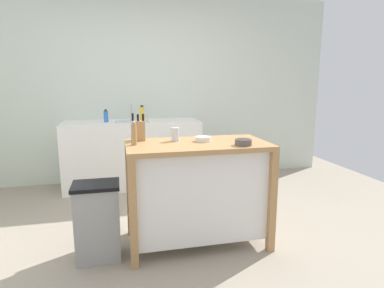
{
  "coord_description": "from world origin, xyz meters",
  "views": [
    {
      "loc": [
        -0.4,
        -2.61,
        1.41
      ],
      "look_at": [
        0.24,
        0.17,
        0.85
      ],
      "focal_mm": 30.11,
      "sensor_mm": 36.0,
      "label": 1
    }
  ],
  "objects_px": {
    "sink_faucet": "(131,112)",
    "bottle_hand_soap": "(142,113)",
    "bottle_spray_cleaner": "(106,116)",
    "drinking_cup": "(175,134)",
    "bowl_ceramic_small": "(203,139)",
    "pepper_grinder": "(134,134)",
    "trash_bin": "(98,221)",
    "bowl_ceramic_wide": "(243,142)",
    "knife_block": "(138,130)",
    "kitchen_island": "(197,188)"
  },
  "relations": [
    {
      "from": "bowl_ceramic_small",
      "to": "drinking_cup",
      "type": "distance_m",
      "value": 0.24
    },
    {
      "from": "drinking_cup",
      "to": "bowl_ceramic_small",
      "type": "bearing_deg",
      "value": -17.76
    },
    {
      "from": "knife_block",
      "to": "pepper_grinder",
      "type": "bearing_deg",
      "value": -103.73
    },
    {
      "from": "pepper_grinder",
      "to": "kitchen_island",
      "type": "bearing_deg",
      "value": -2.08
    },
    {
      "from": "sink_faucet",
      "to": "bottle_hand_soap",
      "type": "height_order",
      "value": "sink_faucet"
    },
    {
      "from": "drinking_cup",
      "to": "bottle_hand_soap",
      "type": "xyz_separation_m",
      "value": [
        -0.15,
        1.66,
        0.02
      ]
    },
    {
      "from": "bottle_spray_cleaner",
      "to": "sink_faucet",
      "type": "bearing_deg",
      "value": 25.84
    },
    {
      "from": "knife_block",
      "to": "trash_bin",
      "type": "distance_m",
      "value": 0.82
    },
    {
      "from": "kitchen_island",
      "to": "sink_faucet",
      "type": "bearing_deg",
      "value": 103.78
    },
    {
      "from": "bowl_ceramic_wide",
      "to": "trash_bin",
      "type": "xyz_separation_m",
      "value": [
        -1.17,
        0.12,
        -0.61
      ]
    },
    {
      "from": "bowl_ceramic_wide",
      "to": "sink_faucet",
      "type": "relative_size",
      "value": 0.62
    },
    {
      "from": "knife_block",
      "to": "bottle_spray_cleaner",
      "type": "xyz_separation_m",
      "value": [
        -0.31,
        1.51,
        -0.03
      ]
    },
    {
      "from": "bowl_ceramic_wide",
      "to": "drinking_cup",
      "type": "height_order",
      "value": "drinking_cup"
    },
    {
      "from": "pepper_grinder",
      "to": "bottle_spray_cleaner",
      "type": "distance_m",
      "value": 1.72
    },
    {
      "from": "bowl_ceramic_small",
      "to": "trash_bin",
      "type": "xyz_separation_m",
      "value": [
        -0.9,
        -0.12,
        -0.61
      ]
    },
    {
      "from": "bowl_ceramic_wide",
      "to": "trash_bin",
      "type": "relative_size",
      "value": 0.22
    },
    {
      "from": "kitchen_island",
      "to": "drinking_cup",
      "type": "xyz_separation_m",
      "value": [
        -0.17,
        0.12,
        0.46
      ]
    },
    {
      "from": "bottle_spray_cleaner",
      "to": "bottle_hand_soap",
      "type": "bearing_deg",
      "value": 7.03
    },
    {
      "from": "sink_faucet",
      "to": "bowl_ceramic_wide",
      "type": "bearing_deg",
      "value": -69.11
    },
    {
      "from": "kitchen_island",
      "to": "bottle_hand_soap",
      "type": "bearing_deg",
      "value": 100.2
    },
    {
      "from": "pepper_grinder",
      "to": "sink_faucet",
      "type": "relative_size",
      "value": 0.89
    },
    {
      "from": "drinking_cup",
      "to": "pepper_grinder",
      "type": "bearing_deg",
      "value": -164.62
    },
    {
      "from": "knife_block",
      "to": "bottle_hand_soap",
      "type": "xyz_separation_m",
      "value": [
        0.15,
        1.56,
        -0.01
      ]
    },
    {
      "from": "bottle_spray_cleaner",
      "to": "bowl_ceramic_wide",
      "type": "bearing_deg",
      "value": -59.71
    },
    {
      "from": "drinking_cup",
      "to": "trash_bin",
      "type": "distance_m",
      "value": 0.95
    },
    {
      "from": "knife_block",
      "to": "bottle_spray_cleaner",
      "type": "distance_m",
      "value": 1.54
    },
    {
      "from": "sink_faucet",
      "to": "bottle_spray_cleaner",
      "type": "xyz_separation_m",
      "value": [
        -0.33,
        -0.16,
        -0.03
      ]
    },
    {
      "from": "knife_block",
      "to": "drinking_cup",
      "type": "bearing_deg",
      "value": -17.64
    },
    {
      "from": "knife_block",
      "to": "drinking_cup",
      "type": "distance_m",
      "value": 0.32
    },
    {
      "from": "trash_bin",
      "to": "bottle_spray_cleaner",
      "type": "height_order",
      "value": "bottle_spray_cleaner"
    },
    {
      "from": "drinking_cup",
      "to": "sink_faucet",
      "type": "distance_m",
      "value": 1.79
    },
    {
      "from": "drinking_cup",
      "to": "bottle_spray_cleaner",
      "type": "height_order",
      "value": "bottle_spray_cleaner"
    },
    {
      "from": "bowl_ceramic_wide",
      "to": "bottle_spray_cleaner",
      "type": "distance_m",
      "value": 2.22
    },
    {
      "from": "bowl_ceramic_small",
      "to": "drinking_cup",
      "type": "bearing_deg",
      "value": 162.24
    },
    {
      "from": "trash_bin",
      "to": "sink_faucet",
      "type": "relative_size",
      "value": 2.86
    },
    {
      "from": "kitchen_island",
      "to": "bowl_ceramic_small",
      "type": "distance_m",
      "value": 0.43
    },
    {
      "from": "bottle_hand_soap",
      "to": "sink_faucet",
      "type": "bearing_deg",
      "value": 144.43
    },
    {
      "from": "bottle_hand_soap",
      "to": "pepper_grinder",
      "type": "bearing_deg",
      "value": -96.56
    },
    {
      "from": "drinking_cup",
      "to": "pepper_grinder",
      "type": "relative_size",
      "value": 0.59
    },
    {
      "from": "bowl_ceramic_small",
      "to": "trash_bin",
      "type": "bearing_deg",
      "value": -172.31
    },
    {
      "from": "bowl_ceramic_small",
      "to": "bottle_hand_soap",
      "type": "relative_size",
      "value": 0.66
    },
    {
      "from": "pepper_grinder",
      "to": "sink_faucet",
      "type": "height_order",
      "value": "sink_faucet"
    },
    {
      "from": "bowl_ceramic_wide",
      "to": "sink_faucet",
      "type": "height_order",
      "value": "sink_faucet"
    },
    {
      "from": "knife_block",
      "to": "bowl_ceramic_wide",
      "type": "relative_size",
      "value": 1.75
    },
    {
      "from": "bottle_hand_soap",
      "to": "drinking_cup",
      "type": "bearing_deg",
      "value": -84.73
    },
    {
      "from": "knife_block",
      "to": "drinking_cup",
      "type": "relative_size",
      "value": 2.06
    },
    {
      "from": "drinking_cup",
      "to": "pepper_grinder",
      "type": "xyz_separation_m",
      "value": [
        -0.36,
        -0.1,
        0.04
      ]
    },
    {
      "from": "bowl_ceramic_small",
      "to": "bottle_spray_cleaner",
      "type": "bearing_deg",
      "value": 116.9
    },
    {
      "from": "trash_bin",
      "to": "sink_faucet",
      "type": "distance_m",
      "value": 2.11
    },
    {
      "from": "kitchen_island",
      "to": "bottle_hand_soap",
      "type": "relative_size",
      "value": 5.74
    }
  ]
}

